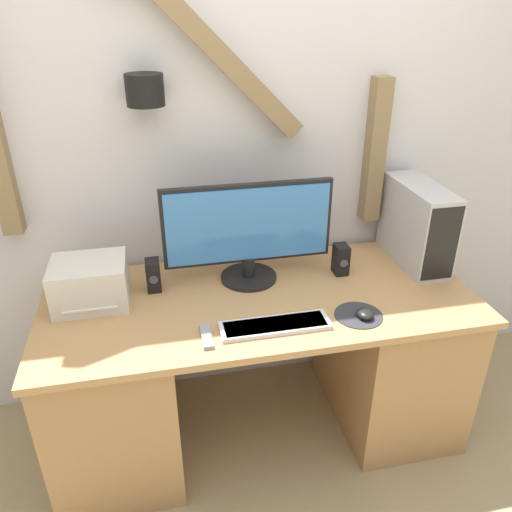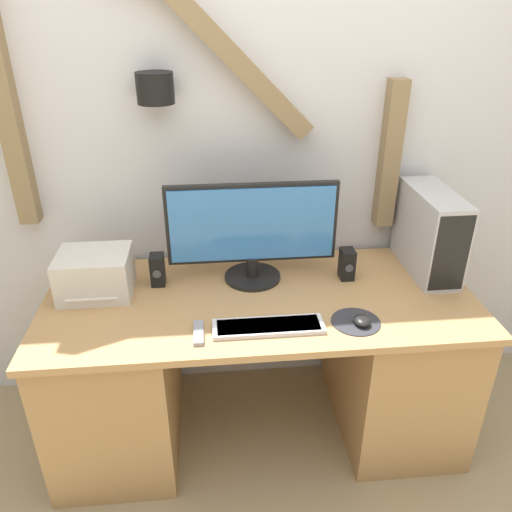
% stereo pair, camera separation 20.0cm
% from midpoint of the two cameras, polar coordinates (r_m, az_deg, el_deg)
% --- Properties ---
extents(ground_plane, '(12.00, 12.00, 0.00)m').
position_cam_midpoint_polar(ground_plane, '(2.32, 4.26, -25.88)').
color(ground_plane, '#9E8966').
extents(wall_back, '(6.40, 0.20, 2.70)m').
position_cam_midpoint_polar(wall_back, '(2.27, 1.53, 14.76)').
color(wall_back, silver).
rests_on(wall_back, ground_plane).
extents(desk, '(1.79, 0.78, 0.75)m').
position_cam_midpoint_polar(desk, '(2.30, 2.96, -12.31)').
color(desk, tan).
rests_on(desk, ground_plane).
extents(monitor, '(0.73, 0.25, 0.44)m').
position_cam_midpoint_polar(monitor, '(2.12, 2.28, 3.01)').
color(monitor, black).
rests_on(monitor, desk).
extents(keyboard, '(0.42, 0.12, 0.02)m').
position_cam_midpoint_polar(keyboard, '(1.90, 4.48, -8.12)').
color(keyboard, silver).
rests_on(keyboard, desk).
extents(mousepad, '(0.19, 0.19, 0.00)m').
position_cam_midpoint_polar(mousepad, '(1.99, 14.20, -7.38)').
color(mousepad, '#2D2D33').
rests_on(mousepad, desk).
extents(mouse, '(0.06, 0.08, 0.03)m').
position_cam_midpoint_polar(mouse, '(1.97, 14.91, -7.23)').
color(mouse, black).
rests_on(mouse, mousepad).
extents(computer_tower, '(0.17, 0.44, 0.37)m').
position_cam_midpoint_polar(computer_tower, '(2.38, 21.55, 2.50)').
color(computer_tower, '#B2B2B7').
rests_on(computer_tower, desk).
extents(printer, '(0.29, 0.25, 0.18)m').
position_cam_midpoint_polar(printer, '(2.15, -15.39, -2.05)').
color(printer, beige).
rests_on(printer, desk).
extents(speaker_left, '(0.06, 0.08, 0.14)m').
position_cam_midpoint_polar(speaker_left, '(2.17, -8.63, -1.63)').
color(speaker_left, black).
rests_on(speaker_left, desk).
extents(speaker_right, '(0.06, 0.08, 0.14)m').
position_cam_midpoint_polar(speaker_right, '(2.25, 12.87, -0.96)').
color(speaker_right, black).
rests_on(speaker_right, desk).
extents(remote_control, '(0.04, 0.14, 0.02)m').
position_cam_midpoint_polar(remote_control, '(1.87, -3.52, -8.87)').
color(remote_control, gray).
rests_on(remote_control, desk).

